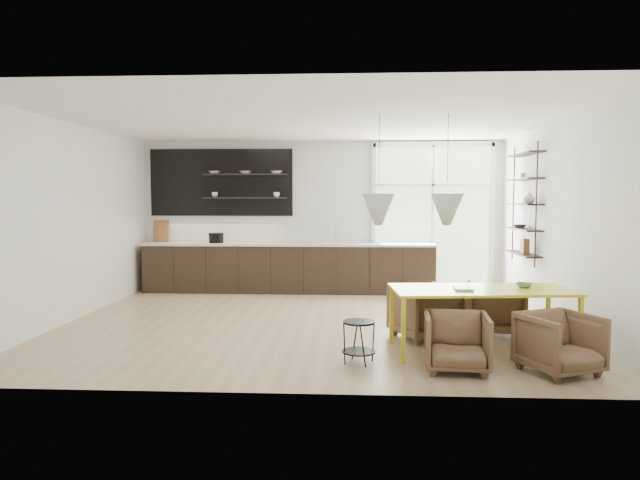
% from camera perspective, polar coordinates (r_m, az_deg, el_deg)
% --- Properties ---
extents(room, '(7.02, 6.01, 2.91)m').
position_cam_1_polar(room, '(9.22, 3.10, 2.11)').
color(room, tan).
rests_on(room, ground).
extents(kitchen_run, '(5.54, 0.69, 2.75)m').
position_cam_1_polar(kitchen_run, '(10.95, -3.62, -2.08)').
color(kitchen_run, black).
rests_on(kitchen_run, ground).
extents(right_shelving, '(0.26, 1.22, 1.90)m').
position_cam_1_polar(right_shelving, '(9.70, 19.77, 3.09)').
color(right_shelving, black).
rests_on(right_shelving, ground).
extents(dining_table, '(2.12, 1.09, 0.75)m').
position_cam_1_polar(dining_table, '(6.92, 15.81, -5.11)').
color(dining_table, gold).
rests_on(dining_table, ground).
extents(armchair_back_left, '(0.99, 1.00, 0.70)m').
position_cam_1_polar(armchair_back_left, '(7.52, 10.47, -7.01)').
color(armchair_back_left, brown).
rests_on(armchair_back_left, ground).
extents(armchair_back_right, '(0.86, 0.88, 0.69)m').
position_cam_1_polar(armchair_back_right, '(7.95, 17.16, -6.54)').
color(armchair_back_right, brown).
rests_on(armchair_back_right, ground).
extents(armchair_front_left, '(0.71, 0.73, 0.61)m').
position_cam_1_polar(armchair_front_left, '(6.20, 13.52, -9.88)').
color(armchair_front_left, brown).
rests_on(armchair_front_left, ground).
extents(armchair_front_right, '(0.90, 0.91, 0.63)m').
position_cam_1_polar(armchair_front_right, '(6.43, 22.84, -9.50)').
color(armchair_front_right, brown).
rests_on(armchair_front_right, ground).
extents(wire_stool, '(0.37, 0.37, 0.47)m').
position_cam_1_polar(wire_stool, '(6.31, 3.91, -9.58)').
color(wire_stool, black).
rests_on(wire_stool, ground).
extents(table_book, '(0.24, 0.31, 0.03)m').
position_cam_1_polar(table_book, '(6.78, 13.27, -4.70)').
color(table_book, white).
rests_on(table_book, dining_table).
extents(table_bowl, '(0.21, 0.21, 0.06)m').
position_cam_1_polar(table_bowl, '(7.14, 19.74, -4.28)').
color(table_bowl, '#4E7F56').
rests_on(table_bowl, dining_table).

